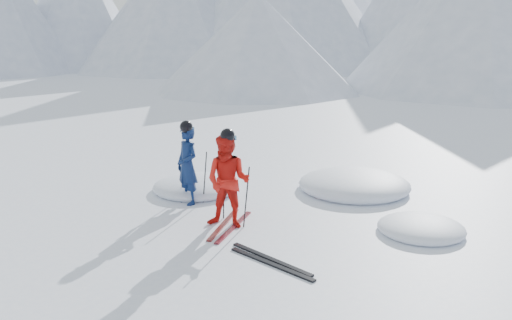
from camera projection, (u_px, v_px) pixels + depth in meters
The scene contains 12 objects.
ground at pixel (327, 243), 9.19m from camera, with size 160.00×160.00×0.00m, color white.
skier_blue at pixel (187, 165), 11.10m from camera, with size 0.60×0.39×1.64m, color #0C1E4B.
skier_red at pixel (228, 181), 9.77m from camera, with size 0.84×0.65×1.72m, color red.
pole_blue_left at pixel (182, 174), 11.45m from camera, with size 0.02×0.02×1.09m, color black.
pole_blue_right at pixel (205, 177), 11.22m from camera, with size 0.02×0.02×1.09m, color black.
pole_red_left at pixel (224, 190), 10.21m from camera, with size 0.02×0.02×1.15m, color black.
pole_red_right at pixel (246, 197), 9.79m from camera, with size 0.02×0.02×1.15m, color black.
ski_worn_left at pixel (224, 224), 10.04m from camera, with size 0.09×1.70×0.03m, color black.
ski_worn_right at pixel (234, 227), 9.91m from camera, with size 0.09×1.70×0.03m, color black.
ski_loose_a at pixel (271, 259), 8.52m from camera, with size 0.09×1.70×0.03m, color black.
ski_loose_b at pixel (271, 264), 8.35m from camera, with size 0.09×1.70×0.03m, color black.
snow_lumps at pixel (323, 199), 11.59m from camera, with size 9.06×6.24×0.55m.
Camera 1 is at (3.96, -7.72, 3.55)m, focal length 38.00 mm.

